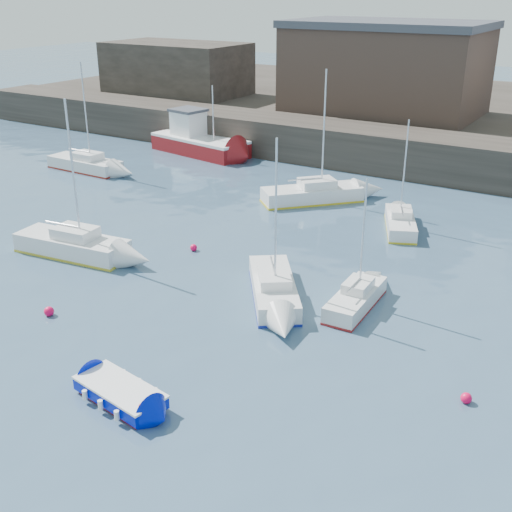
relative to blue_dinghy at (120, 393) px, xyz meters
The scene contains 16 objects.
water 1.98m from the blue_dinghy, 118.30° to the right, with size 220.00×220.00×0.00m, color #2D4760.
quay_wall 33.32m from the blue_dinghy, 91.59° to the left, with size 90.00×5.00×3.00m, color #28231E.
land_strip 51.31m from the blue_dinghy, 91.03° to the left, with size 90.00×32.00×2.80m, color #28231E.
warehouse 42.33m from the blue_dinghy, 99.52° to the left, with size 16.40×10.40×7.60m.
bldg_west 49.84m from the blue_dinghy, 125.67° to the left, with size 14.00×8.00×5.00m.
blue_dinghy is the anchor object (origin of this frame).
fishing_boat 35.24m from the blue_dinghy, 122.13° to the left, with size 9.13×4.68×5.77m.
sailboat_a 13.88m from the blue_dinghy, 142.76° to the left, with size 6.47×2.73×8.16m.
sailboat_b 9.63m from the blue_dinghy, 87.48° to the left, with size 4.89×5.77×7.44m.
sailboat_c 11.37m from the blue_dinghy, 69.40° to the left, with size 1.58×4.43×5.76m.
sailboat_e 30.82m from the blue_dinghy, 137.51° to the left, with size 6.30×2.10×8.07m.
sailboat_f 21.24m from the blue_dinghy, 83.92° to the left, with size 3.36×5.04×6.28m.
sailboat_h 23.49m from the blue_dinghy, 100.90° to the left, with size 6.00×6.20×8.42m.
buoy_near 7.56m from the blue_dinghy, 156.22° to the left, with size 0.43×0.43×0.43m, color #F10943.
buoy_mid 11.76m from the blue_dinghy, 31.50° to the left, with size 0.39×0.39×0.39m, color #F10943.
buoy_far 13.59m from the blue_dinghy, 116.26° to the left, with size 0.38×0.38×0.38m, color #F10943.
Camera 1 is at (14.38, -11.36, 13.11)m, focal length 45.00 mm.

